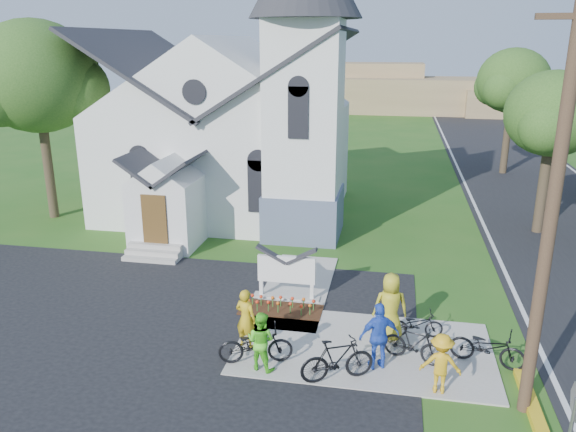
% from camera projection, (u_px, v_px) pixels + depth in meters
% --- Properties ---
extents(ground, '(120.00, 120.00, 0.00)m').
position_uv_depth(ground, '(307.00, 353.00, 15.35)').
color(ground, '#285C1A').
rests_on(ground, ground).
extents(parking_lot, '(20.00, 16.00, 0.02)m').
position_uv_depth(parking_lot, '(32.00, 366.00, 14.73)').
color(parking_lot, black).
rests_on(parking_lot, ground).
extents(road, '(8.00, 90.00, 0.02)m').
position_uv_depth(road, '(555.00, 214.00, 27.61)').
color(road, black).
rests_on(road, ground).
extents(sidewalk, '(7.00, 4.00, 0.05)m').
position_uv_depth(sidewalk, '(363.00, 348.00, 15.54)').
color(sidewalk, '#A6A096').
rests_on(sidewalk, ground).
extents(church, '(12.35, 12.00, 13.00)m').
position_uv_depth(church, '(235.00, 105.00, 26.47)').
color(church, silver).
rests_on(church, ground).
extents(church_sign, '(2.20, 0.40, 1.70)m').
position_uv_depth(church_sign, '(286.00, 270.00, 18.26)').
color(church_sign, '#A6A096').
rests_on(church_sign, ground).
extents(flower_bed, '(2.60, 1.10, 0.07)m').
position_uv_depth(flower_bed, '(281.00, 310.00, 17.71)').
color(flower_bed, '#361B0E').
rests_on(flower_bed, ground).
extents(utility_pole, '(3.45, 0.28, 10.00)m').
position_uv_depth(utility_pole, '(560.00, 183.00, 11.37)').
color(utility_pole, '#402D20').
rests_on(utility_pole, ground).
extents(stop_sign, '(0.11, 0.76, 2.48)m').
position_uv_depth(stop_sign, '(575.00, 419.00, 9.90)').
color(stop_sign, gray).
rests_on(stop_sign, ground).
extents(tree_lot_corner, '(5.60, 5.60, 9.15)m').
position_uv_depth(tree_lot_corner, '(37.00, 77.00, 25.26)').
color(tree_lot_corner, '#34281C').
rests_on(tree_lot_corner, ground).
extents(tree_road_near, '(4.00, 4.00, 7.05)m').
position_uv_depth(tree_road_near, '(553.00, 114.00, 23.52)').
color(tree_road_near, '#34281C').
rests_on(tree_road_near, ground).
extents(tree_road_mid, '(4.40, 4.40, 7.80)m').
position_uv_depth(tree_road_mid, '(513.00, 81.00, 34.51)').
color(tree_road_mid, '#34281C').
rests_on(tree_road_mid, ground).
extents(distant_hills, '(61.00, 10.00, 5.60)m').
position_uv_depth(distant_hills, '(409.00, 93.00, 66.90)').
color(distant_hills, olive).
rests_on(distant_hills, ground).
extents(cyclist_0, '(0.72, 0.59, 1.71)m').
position_uv_depth(cyclist_0, '(246.00, 318.00, 15.33)').
color(cyclist_0, gold).
rests_on(cyclist_0, sidewalk).
extents(bike_0, '(2.06, 1.17, 1.03)m').
position_uv_depth(bike_0, '(256.00, 345.00, 14.67)').
color(bike_0, black).
rests_on(bike_0, sidewalk).
extents(cyclist_1, '(0.90, 0.79, 1.58)m').
position_uv_depth(cyclist_1, '(261.00, 341.00, 14.32)').
color(cyclist_1, '#59DE29').
rests_on(cyclist_1, sidewalk).
extents(bike_1, '(1.95, 1.29, 1.14)m').
position_uv_depth(bike_1, '(337.00, 360.00, 13.87)').
color(bike_1, black).
rests_on(bike_1, sidewalk).
extents(cyclist_2, '(1.15, 0.81, 1.81)m').
position_uv_depth(cyclist_2, '(379.00, 336.00, 14.32)').
color(cyclist_2, blue).
rests_on(cyclist_2, sidewalk).
extents(bike_2, '(1.58, 0.73, 0.80)m').
position_uv_depth(bike_2, '(416.00, 324.00, 15.96)').
color(bike_2, black).
rests_on(bike_2, sidewalk).
extents(cyclist_3, '(1.01, 0.61, 1.52)m').
position_uv_depth(cyclist_3, '(441.00, 363.00, 13.37)').
color(cyclist_3, gold).
rests_on(cyclist_3, sidewalk).
extents(bike_3, '(1.73, 0.97, 1.00)m').
position_uv_depth(bike_3, '(414.00, 344.00, 14.73)').
color(bike_3, black).
rests_on(bike_3, sidewalk).
extents(cyclist_4, '(1.05, 0.77, 1.98)m').
position_uv_depth(cyclist_4, '(390.00, 307.00, 15.70)').
color(cyclist_4, '#AFA620').
rests_on(cyclist_4, sidewalk).
extents(bike_4, '(2.02, 1.15, 1.01)m').
position_uv_depth(bike_4, '(487.00, 347.00, 14.57)').
color(bike_4, black).
rests_on(bike_4, sidewalk).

